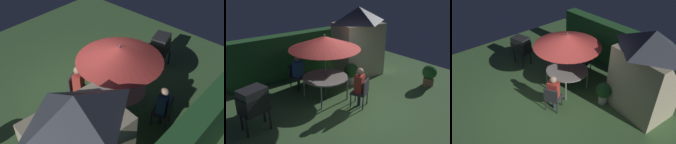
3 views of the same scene
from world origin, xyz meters
TOP-DOWN VIEW (x-y plane):
  - ground_plane at (0.00, 0.00)m, footprint 11.00×11.00m
  - hedge_backdrop at (0.00, 3.50)m, footprint 5.59×0.53m
  - garden_shed at (2.05, 2.08)m, footprint 2.00×1.60m
  - patio_table at (-0.29, 1.06)m, footprint 1.47×1.47m
  - patio_umbrella at (-0.29, 1.06)m, footprint 2.25×2.25m
  - bbq_grill at (-2.77, 0.73)m, footprint 0.81×0.67m
  - chair_near_shed at (0.30, -0.06)m, footprint 0.62×0.62m
  - chair_far_side at (-0.64, 2.36)m, footprint 0.57×0.57m
  - potted_plant_by_shed at (3.34, -0.46)m, footprint 0.52×0.52m
  - potted_plant_by_grill at (1.14, 1.40)m, footprint 0.53×0.53m
  - person_in_red at (0.26, 0.01)m, footprint 0.41×0.37m
  - person_in_blue at (-0.61, 2.28)m, footprint 0.39×0.32m

SIDE VIEW (x-z plane):
  - ground_plane at x=0.00m, z-range 0.00..0.00m
  - potted_plant_by_shed at x=3.34m, z-range 0.04..0.83m
  - potted_plant_by_grill at x=1.14m, z-range 0.08..0.89m
  - chair_near_shed at x=0.30m, z-range 0.07..0.97m
  - chair_far_side at x=-0.64m, z-range 0.07..0.97m
  - patio_table at x=-0.29m, z-range 0.34..1.11m
  - person_in_red at x=0.26m, z-range 0.15..1.41m
  - person_in_blue at x=-0.61m, z-range 0.15..1.41m
  - bbq_grill at x=-2.77m, z-range 0.25..1.45m
  - hedge_backdrop at x=0.00m, z-range 0.00..1.75m
  - garden_shed at x=2.05m, z-range 0.03..2.76m
  - patio_umbrella at x=-0.29m, z-range 0.83..3.00m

